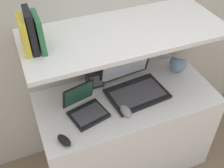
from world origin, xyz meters
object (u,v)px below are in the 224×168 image
Objects in this scene: laptop_large at (133,84)px; second_mouse at (64,140)px; book_yellow at (24,36)px; router_box at (94,78)px; computer_mouse at (126,111)px; book_green at (39,32)px; laptop_small at (85,108)px; table_lamp at (181,47)px; book_black at (31,31)px.

second_mouse is (-0.55, -0.25, -0.03)m from laptop_large.
router_box is at bearing 18.67° from book_yellow.
computer_mouse is 0.61× the size of book_yellow.
book_green is (0.08, 0.00, 0.00)m from book_yellow.
computer_mouse is 0.59× the size of book_green.
book_yellow reaches higher than laptop_small.
book_green reaches higher than router_box.
book_green reaches higher than table_lamp.
laptop_large reaches higher than computer_mouse.
book_green is at bearing -176.65° from table_lamp.
book_black is (-0.22, 0.09, 0.54)m from laptop_small.
book_yellow reaches higher than table_lamp.
computer_mouse is 0.97× the size of second_mouse.
book_green reaches higher than laptop_large.
table_lamp is 0.79m from laptop_small.
router_box reaches higher than second_mouse.
computer_mouse is (-0.13, -0.18, -0.03)m from laptop_large.
book_green is (-0.18, 0.09, 0.53)m from laptop_small.
second_mouse is at bearing -169.92° from computer_mouse.
book_yellow reaches higher than second_mouse.
laptop_small is (-0.36, -0.08, -0.02)m from laptop_large.
book_black is 0.04m from book_green.
laptop_large is 0.27m from router_box.
book_green reaches higher than second_mouse.
table_lamp is at bearing 10.26° from laptop_large.
table_lamp is 0.64m from router_box.
laptop_large is 0.80m from book_yellow.
laptop_small is at bearing -19.81° from book_yellow.
table_lamp reaches higher than laptop_large.
laptop_small is 1.44× the size of book_yellow.
computer_mouse is 0.50× the size of book_black.
second_mouse is at bearing -83.08° from book_black.
book_black reaches higher than book_yellow.
router_box is at bearing 172.74° from table_lamp.
table_lamp is at bearing 3.35° from book_green.
router_box is at bearing 20.48° from book_black.
laptop_small is 1.40× the size of book_green.
book_yellow is (-0.49, 0.20, 0.54)m from computer_mouse.
book_green is at bearing 0.00° from book_black.
second_mouse is 0.61m from book_green.
computer_mouse is at bearing -25.80° from book_green.
computer_mouse is at bearing 10.08° from second_mouse.
book_yellow is (-1.01, -0.05, 0.36)m from table_lamp.
book_black is at bearing 156.13° from computer_mouse.
table_lamp reaches higher than computer_mouse.
second_mouse is 0.62m from book_black.
table_lamp is 1.70× the size of book_green.
laptop_large is 1.84× the size of book_black.
second_mouse is 0.52× the size of book_black.
book_green is at bearing 178.26° from laptop_large.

